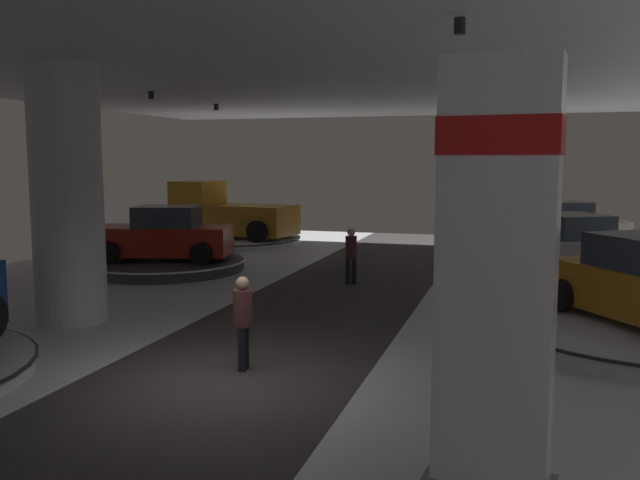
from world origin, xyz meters
TOP-DOWN VIEW (x-y plane):
  - ground at (0.00, 0.00)m, footprint 24.00×44.00m
  - ceiling_with_spotlights at (-0.00, 0.00)m, footprint 24.00×44.00m
  - column_left at (-4.79, 2.80)m, footprint 1.49×1.49m
  - brand_sign_pylon at (4.30, -2.76)m, footprint 1.33×0.79m
  - display_platform_deep_left at (-6.98, 16.20)m, footprint 5.68×5.68m
  - pickup_truck_deep_left at (-7.30, 16.25)m, footprint 5.54×3.23m
  - display_platform_deep_right at (5.85, 14.94)m, footprint 5.51×5.51m
  - display_car_deep_right at (5.82, 14.92)m, footprint 4.57×3.37m
  - display_platform_far_left at (-6.34, 9.45)m, footprint 5.18×5.18m
  - display_car_far_left at (-6.31, 9.45)m, footprint 4.51×3.00m
  - display_platform_far_right at (5.95, 10.28)m, footprint 5.02×5.02m
  - display_car_far_right at (5.94, 10.31)m, footprint 3.61×4.56m
  - visitor_walking_near at (0.14, 0.71)m, footprint 0.32×0.32m
  - visitor_walking_far at (-0.02, 8.76)m, footprint 0.32×0.32m

SIDE VIEW (x-z plane):
  - ground at x=0.00m, z-range -0.05..0.00m
  - display_platform_deep_left at x=-6.98m, z-range 0.02..0.31m
  - display_platform_far_right at x=5.95m, z-range 0.02..0.31m
  - display_platform_far_left at x=-6.34m, z-range 0.02..0.36m
  - display_platform_deep_right at x=5.85m, z-range 0.02..0.39m
  - visitor_walking_near at x=0.14m, z-range 0.11..1.70m
  - visitor_walking_far at x=-0.02m, z-range 0.11..1.70m
  - display_car_far_right at x=5.94m, z-range 0.20..1.91m
  - display_car_far_left at x=-6.31m, z-range 0.25..1.96m
  - display_car_deep_right at x=5.82m, z-range 0.28..1.99m
  - pickup_truck_deep_left at x=-7.30m, z-range 0.08..2.38m
  - brand_sign_pylon at x=4.30m, z-range 0.07..4.55m
  - column_left at x=-4.79m, z-range 0.00..5.50m
  - ceiling_with_spotlights at x=0.00m, z-range 5.35..5.74m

